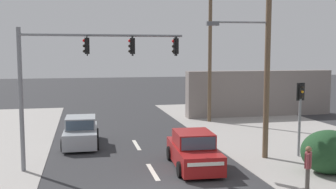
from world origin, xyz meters
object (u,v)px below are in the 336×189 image
object	(u,v)px
pedestal_signal_right_kerb	(300,107)
pedestrian_at_kerb	(308,165)
utility_pole_midground_right	(264,57)
traffic_signal_mast	(79,67)
sedan_oncoming_near	(81,132)
utility_pole_background_right	(210,43)
sedan_oncoming_mid	(193,151)

from	to	relation	value
pedestal_signal_right_kerb	pedestrian_at_kerb	distance (m)	5.08
utility_pole_midground_right	pedestal_signal_right_kerb	distance (m)	2.99
utility_pole_midground_right	traffic_signal_mast	world-z (taller)	utility_pole_midground_right
sedan_oncoming_near	pedestrian_at_kerb	xyz separation A→B (m)	(7.99, -9.03, 0.22)
utility_pole_midground_right	pedestrian_at_kerb	xyz separation A→B (m)	(-0.38, -4.45, -3.84)
utility_pole_background_right	pedestrian_at_kerb	xyz separation A→B (m)	(-1.13, -14.59, -4.75)
pedestrian_at_kerb	traffic_signal_mast	bearing A→B (deg)	150.19
pedestal_signal_right_kerb	sedan_oncoming_near	world-z (taller)	pedestal_signal_right_kerb
utility_pole_background_right	pedestrian_at_kerb	bearing A→B (deg)	-94.43
utility_pole_background_right	sedan_oncoming_mid	distance (m)	12.70
sedan_oncoming_near	pedestrian_at_kerb	distance (m)	12.06
sedan_oncoming_mid	pedestrian_at_kerb	size ratio (longest dim) A/B	2.65
sedan_oncoming_near	pedestrian_at_kerb	bearing A→B (deg)	-48.49
sedan_oncoming_mid	pedestrian_at_kerb	xyz separation A→B (m)	(3.20, -3.73, 0.22)
utility_pole_midground_right	pedestal_signal_right_kerb	size ratio (longest dim) A/B	2.48
utility_pole_midground_right	sedan_oncoming_near	distance (m)	10.38
utility_pole_background_right	sedan_oncoming_mid	size ratio (longest dim) A/B	2.51
pedestal_signal_right_kerb	utility_pole_background_right	bearing A→B (deg)	96.09
sedan_oncoming_near	pedestrian_at_kerb	size ratio (longest dim) A/B	2.63
utility_pole_midground_right	traffic_signal_mast	distance (m)	8.37
sedan_oncoming_mid	traffic_signal_mast	bearing A→B (deg)	170.12
utility_pole_background_right	traffic_signal_mast	xyz separation A→B (m)	(-9.10, -10.02, -1.32)
traffic_signal_mast	pedestrian_at_kerb	distance (m)	9.81
traffic_signal_mast	sedan_oncoming_mid	world-z (taller)	traffic_signal_mast
utility_pole_midground_right	traffic_signal_mast	size ratio (longest dim) A/B	1.28
utility_pole_midground_right	sedan_oncoming_mid	size ratio (longest dim) A/B	2.04
pedestal_signal_right_kerb	sedan_oncoming_near	xyz separation A→B (m)	(-10.22, 4.71, -1.71)
sedan_oncoming_mid	sedan_oncoming_near	bearing A→B (deg)	132.15
utility_pole_background_right	sedan_oncoming_mid	xyz separation A→B (m)	(-4.33, -10.85, -4.97)
utility_pole_background_right	pedestrian_at_kerb	size ratio (longest dim) A/B	6.66
utility_pole_background_right	pedestal_signal_right_kerb	world-z (taller)	utility_pole_background_right
utility_pole_midground_right	sedan_oncoming_mid	bearing A→B (deg)	-168.72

